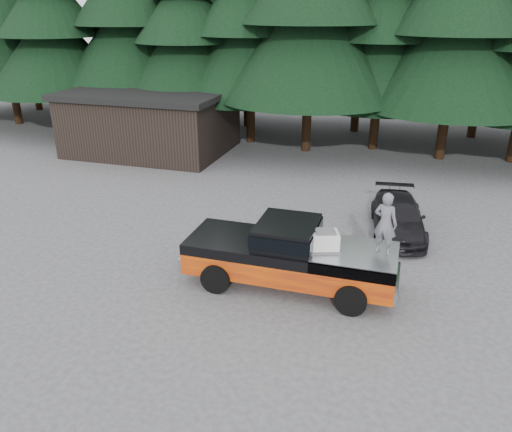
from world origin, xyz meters
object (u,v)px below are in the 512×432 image
(man_on_bed, at_px, (385,223))
(utility_building, at_px, (152,120))
(air_compressor, at_px, (325,241))
(pickup_truck, at_px, (290,264))
(parked_car, at_px, (398,217))

(man_on_bed, distance_m, utility_building, 17.47)
(air_compressor, bearing_deg, pickup_truck, 152.12)
(air_compressor, height_order, parked_car, air_compressor)
(air_compressor, bearing_deg, man_on_bed, -9.80)
(pickup_truck, relative_size, air_compressor, 8.51)
(air_compressor, xyz_separation_m, parked_car, (1.80, 4.69, -0.97))
(pickup_truck, height_order, parked_car, pickup_truck)
(pickup_truck, xyz_separation_m, man_on_bed, (2.47, 0.12, 1.51))
(utility_building, bearing_deg, parked_car, -28.54)
(air_compressor, relative_size, man_on_bed, 0.42)
(pickup_truck, distance_m, air_compressor, 1.33)
(pickup_truck, distance_m, parked_car, 5.33)
(air_compressor, bearing_deg, parked_car, 49.33)
(utility_building, bearing_deg, pickup_truck, -48.24)
(man_on_bed, xyz_separation_m, parked_car, (0.30, 4.43, -1.57))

